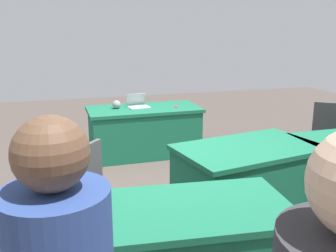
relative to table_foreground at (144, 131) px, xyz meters
name	(u,v)px	position (x,y,z in m)	size (l,w,h in m)	color
ground_plane	(165,205)	(0.19, 1.85, -0.38)	(14.40, 14.40, 0.00)	#4C423D
table_foreground	(144,131)	(0.00, 0.00, 0.00)	(1.75, 0.86, 0.76)	#196647
table_mid_right	(248,180)	(-0.62, 2.28, 0.00)	(1.65, 1.17, 0.76)	#196647
chair_tucked_left	(77,185)	(1.19, 2.35, 0.19)	(0.62, 0.62, 0.98)	#9E9993
chair_aisle	(327,128)	(-2.45, 1.24, 0.17)	(0.62, 0.62, 0.96)	#9E9993
laptop_silver	(138,105)	(0.08, -0.07, 0.42)	(0.35, 0.33, 0.21)	silver
yarn_ball	(116,105)	(0.42, -0.06, 0.44)	(0.13, 0.13, 0.13)	gray
scissors_red	(176,107)	(-0.51, 0.08, 0.38)	(0.18, 0.04, 0.01)	red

